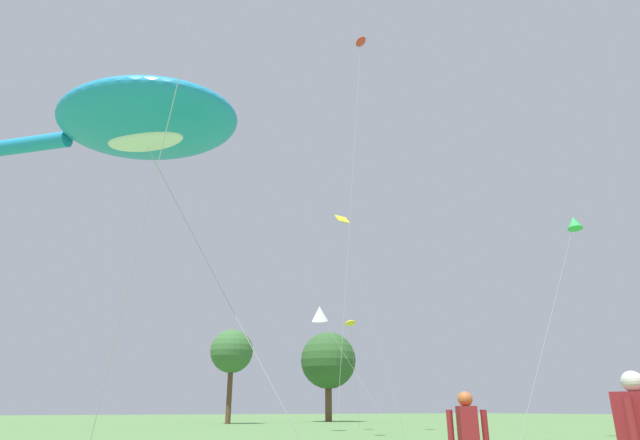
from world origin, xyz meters
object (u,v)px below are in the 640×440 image
at_px(small_kite_stunt_black, 346,233).
at_px(tree_broad_distant, 328,361).
at_px(small_kite_bird_shape, 351,324).
at_px(big_show_kite, 141,124).
at_px(tree_pine_center, 232,352).
at_px(small_kite_triangle_green, 574,223).
at_px(small_kite_delta_white, 360,47).
at_px(small_kite_diamond_red, 320,314).

bearing_deg(small_kite_stunt_black, tree_broad_distant, 155.30).
xyz_separation_m(small_kite_bird_shape, tree_broad_distant, (12.09, 23.15, -0.30)).
relative_size(big_show_kite, tree_pine_center, 1.26).
bearing_deg(small_kite_triangle_green, big_show_kite, -132.04).
distance_m(small_kite_delta_white, tree_pine_center, 32.13).
bearing_deg(tree_pine_center, small_kite_diamond_red, -95.28).
bearing_deg(small_kite_triangle_green, small_kite_stunt_black, -164.94).
bearing_deg(tree_broad_distant, small_kite_triangle_green, -101.39).
relative_size(small_kite_bird_shape, tree_broad_distant, 0.73).
relative_size(small_kite_delta_white, tree_broad_distant, 2.60).
distance_m(small_kite_delta_white, small_kite_triangle_green, 18.59).
xyz_separation_m(small_kite_stunt_black, small_kite_triangle_green, (10.23, -6.53, 0.34)).
xyz_separation_m(small_kite_bird_shape, small_kite_triangle_green, (4.39, -15.09, 3.63)).
bearing_deg(big_show_kite, small_kite_delta_white, 75.08).
xyz_separation_m(small_kite_stunt_black, tree_pine_center, (4.73, 28.59, -3.53)).
relative_size(small_kite_diamond_red, tree_pine_center, 0.88).
bearing_deg(small_kite_bird_shape, tree_pine_center, 60.73).
relative_size(small_kite_diamond_red, small_kite_triangle_green, 0.72).
relative_size(small_kite_stunt_black, tree_broad_distant, 1.14).
height_order(small_kite_stunt_black, small_kite_diamond_red, small_kite_stunt_black).
bearing_deg(small_kite_triangle_green, tree_pine_center, 146.50).
distance_m(small_kite_stunt_black, tree_pine_center, 29.20).
relative_size(big_show_kite, small_kite_diamond_red, 1.42).
xyz_separation_m(small_kite_stunt_black, tree_broad_distant, (17.94, 31.71, -3.59)).
xyz_separation_m(big_show_kite, small_kite_stunt_black, (12.19, 6.67, 0.29)).
distance_m(big_show_kite, small_kite_stunt_black, 13.90).
bearing_deg(small_kite_delta_white, small_kite_bird_shape, -7.27).
height_order(big_show_kite, small_kite_bird_shape, big_show_kite).
height_order(small_kite_bird_shape, small_kite_triangle_green, small_kite_triangle_green).
xyz_separation_m(small_kite_stunt_black, small_kite_diamond_red, (2.79, 7.62, -3.00)).
bearing_deg(big_show_kite, small_kite_diamond_red, 88.01).
xyz_separation_m(small_kite_bird_shape, tree_pine_center, (-1.11, 20.03, -0.24)).
distance_m(small_kite_triangle_green, tree_pine_center, 35.76).
height_order(small_kite_bird_shape, tree_broad_distant, tree_broad_distant).
xyz_separation_m(big_show_kite, small_kite_diamond_red, (14.98, 14.29, -2.71)).
bearing_deg(small_kite_triangle_green, small_kite_delta_white, 176.45).
height_order(big_show_kite, small_kite_diamond_red, big_show_kite).
relative_size(tree_pine_center, tree_broad_distant, 0.90).
distance_m(small_kite_delta_white, tree_broad_distant, 37.77).
height_order(big_show_kite, small_kite_triangle_green, small_kite_triangle_green).
distance_m(small_kite_diamond_red, small_kite_triangle_green, 16.34).
bearing_deg(small_kite_diamond_red, big_show_kite, 80.86).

